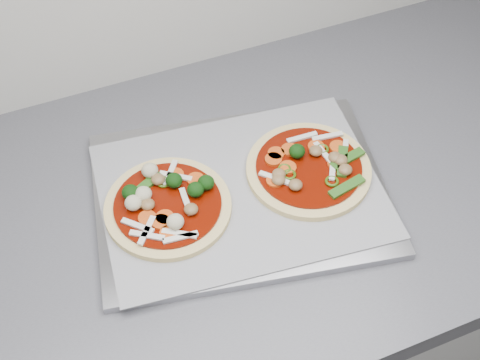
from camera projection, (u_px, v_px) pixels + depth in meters
name	position (u px, v px, depth m)	size (l,w,h in m)	color
base_cabinet	(348.00, 300.00, 1.39)	(3.60, 0.60, 0.86)	silver
countertop	(384.00, 156.00, 1.04)	(3.60, 0.60, 0.04)	#5C5D63
baking_tray	(241.00, 194.00, 0.96)	(0.41, 0.31, 0.01)	#9B9A9F
parchment	(241.00, 190.00, 0.95)	(0.40, 0.29, 0.00)	gray
pizza_left	(167.00, 203.00, 0.93)	(0.25, 0.25, 0.03)	#EED583
pizza_right	(309.00, 168.00, 0.97)	(0.24, 0.24, 0.03)	#EED583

